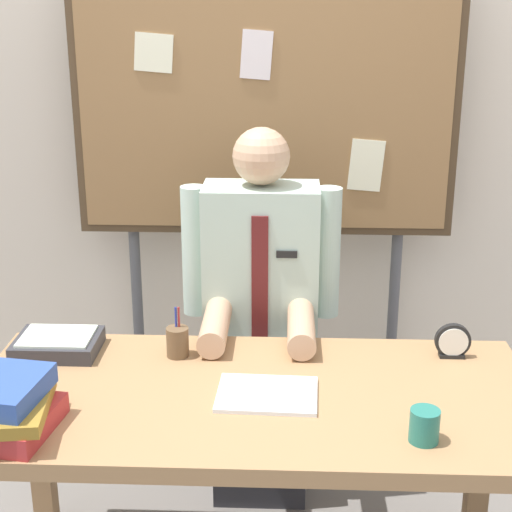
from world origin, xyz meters
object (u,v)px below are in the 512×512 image
at_px(open_notebook, 267,394).
at_px(pen_holder, 178,342).
at_px(book_stack, 7,407).
at_px(desk_clock, 453,342).
at_px(person, 261,334).
at_px(coffee_mug, 424,426).
at_px(paper_tray, 58,344).
at_px(bulletin_board, 265,111).
at_px(desk, 253,420).

bearing_deg(open_notebook, pen_holder, 139.37).
distance_m(book_stack, desk_clock, 1.33).
bearing_deg(open_notebook, book_stack, -162.26).
xyz_separation_m(person, coffee_mug, (0.44, -0.82, 0.13)).
xyz_separation_m(coffee_mug, paper_tray, (-1.07, 0.47, -0.02)).
bearing_deg(bulletin_board, desk, -90.00).
bearing_deg(desk_clock, pen_holder, -178.22).
bearing_deg(person, book_stack, -127.19).
xyz_separation_m(open_notebook, pen_holder, (-0.29, 0.25, 0.04)).
relative_size(book_stack, paper_tray, 1.15).
bearing_deg(desk, paper_tray, 159.31).
relative_size(desk, bulletin_board, 0.85).
relative_size(person, bulletin_board, 0.72).
bearing_deg(desk, book_stack, -159.57).
relative_size(bulletin_board, open_notebook, 6.80).
distance_m(desk, bulletin_board, 1.25).
height_order(book_stack, pen_holder, pen_holder).
distance_m(desk, pen_holder, 0.36).
relative_size(desk, coffee_mug, 18.39).
bearing_deg(open_notebook, person, 93.74).
bearing_deg(desk_clock, coffee_mug, -108.85).
bearing_deg(desk_clock, book_stack, -158.52).
bearing_deg(person, bulletin_board, 90.00).
bearing_deg(desk_clock, paper_tray, -179.32).
xyz_separation_m(coffee_mug, pen_holder, (-0.69, 0.46, 0.00)).
height_order(person, open_notebook, person).
relative_size(book_stack, desk_clock, 2.69).
relative_size(pen_holder, paper_tray, 0.62).
relative_size(person, open_notebook, 4.93).
height_order(desk, paper_tray, paper_tray).
xyz_separation_m(desk, book_stack, (-0.62, -0.23, 0.16)).
bearing_deg(coffee_mug, desk_clock, 71.15).
bearing_deg(desk, coffee_mug, -27.85).
distance_m(bulletin_board, desk_clock, 1.14).
relative_size(person, pen_holder, 8.69).
bearing_deg(bulletin_board, open_notebook, -87.76).
bearing_deg(person, desk, -90.00).
bearing_deg(person, paper_tray, -150.83).
bearing_deg(desk_clock, bulletin_board, 129.25).
bearing_deg(pen_holder, paper_tray, 178.22).
distance_m(person, bulletin_board, 0.85).
height_order(person, book_stack, person).
xyz_separation_m(book_stack, paper_tray, (-0.01, 0.47, -0.04)).
xyz_separation_m(desk, open_notebook, (0.04, -0.02, 0.10)).
height_order(desk, desk_clock, desk_clock).
relative_size(open_notebook, pen_holder, 1.76).
distance_m(pen_holder, paper_tray, 0.38).
distance_m(coffee_mug, paper_tray, 1.17).
distance_m(bulletin_board, paper_tray, 1.17).
bearing_deg(open_notebook, desk_clock, 25.61).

